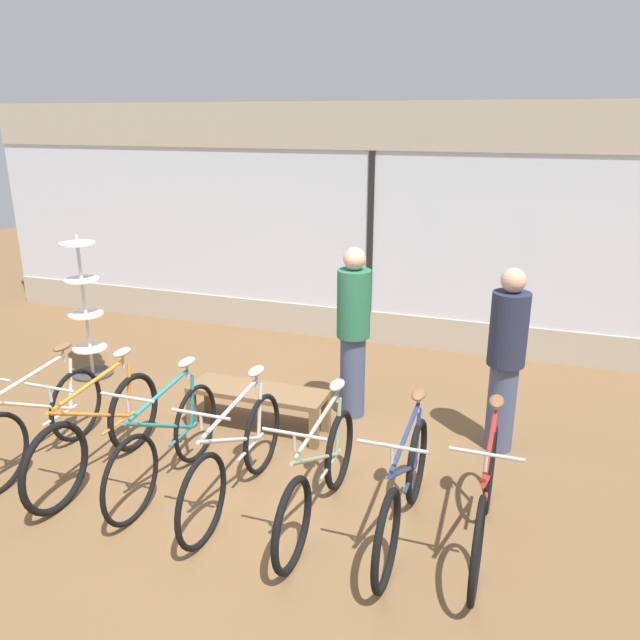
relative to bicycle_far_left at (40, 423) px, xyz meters
The scene contains 13 objects.
ground_plane 2.02m from the bicycle_far_left, ahead, with size 24.00×24.00×0.00m, color brown.
shop_back_wall 4.71m from the bicycle_far_left, 64.52° to the left, with size 12.00×0.08×3.20m.
bicycle_far_left is the anchor object (origin of this frame).
bicycle_left 0.64m from the bicycle_far_left, ahead, with size 0.46×1.78×1.06m.
bicycle_center_left 1.28m from the bicycle_far_left, ahead, with size 0.46×1.70×1.04m.
bicycle_center 1.94m from the bicycle_far_left, ahead, with size 0.46×1.78×1.04m.
bicycle_center_right 2.65m from the bicycle_far_left, ahead, with size 0.46×1.75×1.02m.
bicycle_right 3.31m from the bicycle_far_left, ahead, with size 0.46×1.75×1.03m.
bicycle_far_right 3.88m from the bicycle_far_left, ahead, with size 0.46×1.74×1.04m.
accessory_rack 2.07m from the bicycle_far_left, 116.72° to the left, with size 0.48×0.48×1.73m.
display_bench 2.00m from the bicycle_far_left, 38.07° to the left, with size 1.40×0.44×0.43m.
customer_near_rack 3.07m from the bicycle_far_left, 37.95° to the left, with size 0.46×0.46×1.80m.
customer_by_window 4.25m from the bicycle_far_left, 22.78° to the left, with size 0.47×0.47×1.76m.
Camera 1 is at (2.07, -4.22, 3.02)m, focal length 35.00 mm.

